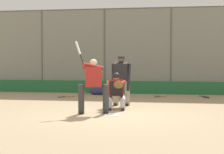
{
  "coord_description": "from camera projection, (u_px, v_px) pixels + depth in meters",
  "views": [
    {
      "loc": [
        -1.83,
        10.59,
        1.59
      ],
      "look_at": [
        0.17,
        -1.0,
        1.05
      ],
      "focal_mm": 60.0,
      "sensor_mm": 36.0,
      "label": 1
    }
  ],
  "objects": [
    {
      "name": "spare_bat_third_base_side",
      "position": [
        162.0,
        96.0,
        16.08
      ],
      "size": [
        0.48,
        0.69,
        0.07
      ],
      "rotation": [
        0.0,
        0.0,
        4.13
      ],
      "color": "black",
      "rests_on": "ground_plane"
    },
    {
      "name": "spare_bat_first_base_side",
      "position": [
        84.0,
        93.0,
        17.52
      ],
      "size": [
        0.18,
        0.9,
        0.07
      ],
      "rotation": [
        0.0,
        0.0,
        4.57
      ],
      "color": "black",
      "rests_on": "ground_plane"
    },
    {
      "name": "padding_wall",
      "position": [
        137.0,
        87.0,
        17.59
      ],
      "size": [
        15.39,
        0.18,
        0.58
      ],
      "primitive_type": "cube",
      "color": "#236638",
      "rests_on": "ground_plane"
    },
    {
      "name": "backstop_fence",
      "position": [
        137.0,
        49.0,
        17.61
      ],
      "size": [
        15.79,
        0.08,
        4.04
      ],
      "color": "#515651",
      "rests_on": "ground_plane"
    },
    {
      "name": "ground_plane",
      "position": [
        112.0,
        115.0,
        10.81
      ],
      "size": [
        160.0,
        160.0,
        0.0
      ],
      "primitive_type": "plane",
      "color": "tan"
    },
    {
      "name": "spare_bat_near_backstop",
      "position": [
        68.0,
        96.0,
        15.94
      ],
      "size": [
        0.53,
        0.71,
        0.07
      ],
      "rotation": [
        0.0,
        0.0,
        4.09
      ],
      "color": "black",
      "rests_on": "ground_plane"
    },
    {
      "name": "equipment_bag_dugout_side",
      "position": [
        105.0,
        91.0,
        16.96
      ],
      "size": [
        1.37,
        0.32,
        0.32
      ],
      "color": "navy",
      "rests_on": "ground_plane"
    },
    {
      "name": "spare_bat_by_padding",
      "position": [
        205.0,
        97.0,
        15.66
      ],
      "size": [
        0.37,
        0.78,
        0.07
      ],
      "rotation": [
        0.0,
        0.0,
        1.97
      ],
      "color": "black",
      "rests_on": "ground_plane"
    },
    {
      "name": "bleachers_beyond",
      "position": [
        92.0,
        80.0,
        20.62
      ],
      "size": [
        11.0,
        2.5,
        1.48
      ],
      "color": "slate",
      "rests_on": "ground_plane"
    },
    {
      "name": "batter_at_plate",
      "position": [
        93.0,
        84.0,
        10.98
      ],
      "size": [
        1.09,
        0.55,
        2.16
      ],
      "rotation": [
        0.0,
        0.0,
        0.21
      ],
      "color": "#333333",
      "rests_on": "ground_plane"
    },
    {
      "name": "catcher_behind_plate",
      "position": [
        116.0,
        90.0,
        11.9
      ],
      "size": [
        0.66,
        0.77,
        1.19
      ],
      "rotation": [
        0.0,
        0.0,
        0.16
      ],
      "color": "#B7B7BC",
      "rests_on": "ground_plane"
    },
    {
      "name": "umpire_home",
      "position": [
        121.0,
        79.0,
        12.96
      ],
      "size": [
        0.7,
        0.43,
        1.72
      ],
      "rotation": [
        0.0,
        0.0,
        -0.04
      ],
      "color": "gray",
      "rests_on": "ground_plane"
    },
    {
      "name": "home_plate_marker",
      "position": [
        112.0,
        115.0,
        10.81
      ],
      "size": [
        0.43,
        0.43,
        0.01
      ],
      "primitive_type": "cube",
      "color": "white",
      "rests_on": "ground_plane"
    }
  ]
}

